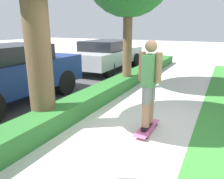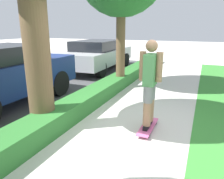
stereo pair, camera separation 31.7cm
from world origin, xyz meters
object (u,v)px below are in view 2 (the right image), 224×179
skateboard (148,127)px  parked_car_middle (2,74)px  parked_car_rear (98,54)px  skater_person (150,82)px

skateboard → parked_car_middle: 3.91m
parked_car_middle → parked_car_rear: (5.42, -0.04, -0.09)m
skateboard → parked_car_rear: 6.62m
parked_car_middle → skater_person: bearing=-88.6°
skateboard → parked_car_middle: size_ratio=0.23×
skater_person → parked_car_middle: bearing=90.7°
skater_person → parked_car_middle: 3.84m
parked_car_rear → skateboard: bearing=-146.4°
skateboard → skater_person: skater_person is taller
skater_person → skateboard: bearing=-63.4°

